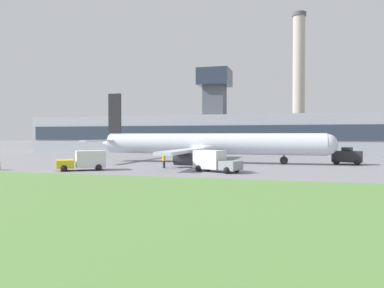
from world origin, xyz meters
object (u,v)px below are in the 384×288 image
object	(u,v)px
baggage_truck	(214,161)
ground_crew_person	(164,160)
airplane	(207,144)
pushback_tug	(347,157)
fuel_truck	(85,161)

from	to	relation	value
baggage_truck	ground_crew_person	size ratio (longest dim) A/B	3.17
airplane	ground_crew_person	bearing A→B (deg)	-107.33
pushback_tug	baggage_truck	world-z (taller)	pushback_tug
ground_crew_person	airplane	bearing A→B (deg)	72.67
baggage_truck	ground_crew_person	bearing A→B (deg)	156.16
baggage_truck	ground_crew_person	distance (m)	7.36
fuel_truck	baggage_truck	bearing A→B (deg)	8.53
airplane	baggage_truck	distance (m)	13.07
ground_crew_person	pushback_tug	bearing A→B (deg)	28.30
baggage_truck	ground_crew_person	xyz separation A→B (m)	(-6.73, 2.97, -0.23)
pushback_tug	fuel_truck	size ratio (longest dim) A/B	0.75
airplane	pushback_tug	size ratio (longest dim) A/B	8.39
pushback_tug	fuel_truck	distance (m)	33.48
baggage_truck	fuel_truck	distance (m)	14.34
pushback_tug	fuel_truck	xyz separation A→B (m)	(-29.01, -16.71, 0.02)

